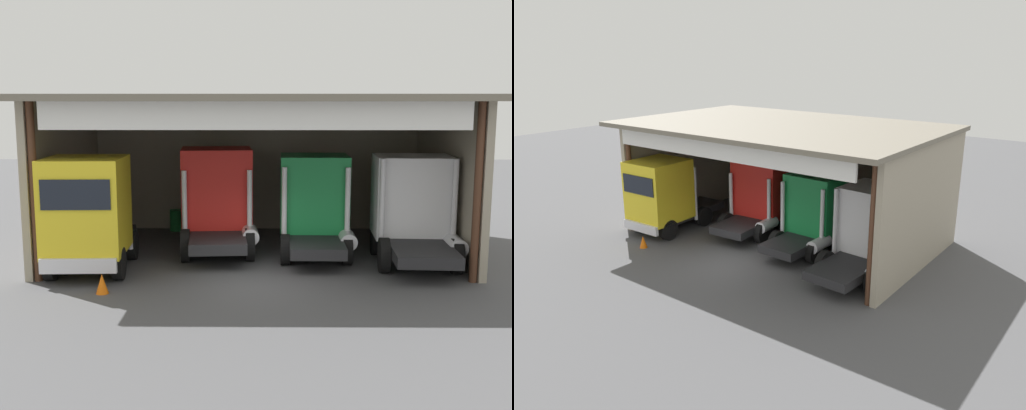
# 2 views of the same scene
# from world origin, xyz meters

# --- Properties ---
(ground_plane) EXTENTS (80.00, 80.00, 0.00)m
(ground_plane) POSITION_xyz_m (0.00, 0.00, 0.00)
(ground_plane) COLOR #4C4C4F
(ground_plane) RESTS_ON ground
(workshop_shed) EXTENTS (14.17, 9.38, 5.56)m
(workshop_shed) POSITION_xyz_m (0.00, 4.92, 3.82)
(workshop_shed) COLOR #9E937F
(workshop_shed) RESTS_ON ground
(truck_yellow_yard_outside) EXTENTS (2.65, 5.30, 3.68)m
(truck_yellow_yard_outside) POSITION_xyz_m (-5.20, 1.03, 1.92)
(truck_yellow_yard_outside) COLOR yellow
(truck_yellow_yard_outside) RESTS_ON ground
(truck_red_center_right_bay) EXTENTS (2.86, 4.61, 3.70)m
(truck_red_center_right_bay) POSITION_xyz_m (-1.38, 4.01, 1.93)
(truck_red_center_right_bay) COLOR red
(truck_red_center_right_bay) RESTS_ON ground
(truck_green_right_bay) EXTENTS (2.54, 4.46, 3.50)m
(truck_green_right_bay) POSITION_xyz_m (2.05, 3.55, 1.82)
(truck_green_right_bay) COLOR #197F3D
(truck_green_right_bay) RESTS_ON ground
(truck_white_center_bay) EXTENTS (2.78, 5.00, 3.55)m
(truck_white_center_bay) POSITION_xyz_m (5.30, 2.73, 1.84)
(truck_white_center_bay) COLOR white
(truck_white_center_bay) RESTS_ON ground
(oil_drum) EXTENTS (0.58, 0.58, 0.88)m
(oil_drum) POSITION_xyz_m (-3.35, 7.70, 0.44)
(oil_drum) COLOR #197233
(oil_drum) RESTS_ON ground
(tool_cart) EXTENTS (0.90, 0.60, 1.00)m
(tool_cart) POSITION_xyz_m (2.84, 6.95, 0.50)
(tool_cart) COLOR #1E59A5
(tool_cart) RESTS_ON ground
(traffic_cone) EXTENTS (0.36, 0.36, 0.56)m
(traffic_cone) POSITION_xyz_m (-4.30, -1.12, 0.28)
(traffic_cone) COLOR orange
(traffic_cone) RESTS_ON ground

